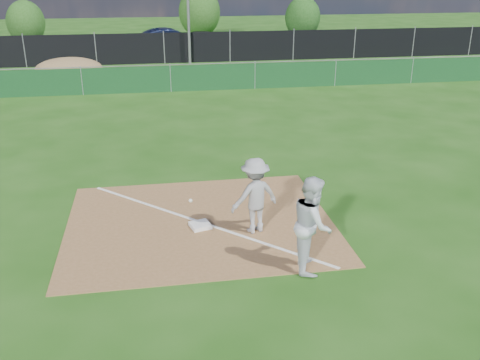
% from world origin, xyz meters
% --- Properties ---
extents(ground, '(90.00, 90.00, 0.00)m').
position_xyz_m(ground, '(0.00, 10.00, 0.00)').
color(ground, '#1D4D10').
rests_on(ground, ground).
extents(infield_dirt, '(6.00, 5.00, 0.02)m').
position_xyz_m(infield_dirt, '(0.00, 1.00, 0.01)').
color(infield_dirt, brown).
rests_on(infield_dirt, ground).
extents(foul_line, '(5.01, 5.01, 0.01)m').
position_xyz_m(foul_line, '(0.00, 1.00, 0.03)').
color(foul_line, white).
rests_on(foul_line, infield_dirt).
extents(green_fence, '(44.00, 0.05, 1.20)m').
position_xyz_m(green_fence, '(0.00, 15.00, 0.60)').
color(green_fence, '#103D1B').
rests_on(green_fence, ground).
extents(dirt_mound, '(3.38, 2.60, 1.17)m').
position_xyz_m(dirt_mound, '(-5.00, 18.50, 0.58)').
color(dirt_mound, olive).
rests_on(dirt_mound, ground).
extents(black_fence, '(46.00, 0.04, 1.80)m').
position_xyz_m(black_fence, '(0.00, 23.00, 0.90)').
color(black_fence, black).
rests_on(black_fence, ground).
extents(parking_lot, '(46.00, 9.00, 0.01)m').
position_xyz_m(parking_lot, '(0.00, 28.00, 0.01)').
color(parking_lot, black).
rests_on(parking_lot, ground).
extents(first_base, '(0.52, 0.52, 0.09)m').
position_xyz_m(first_base, '(-0.02, 0.75, 0.06)').
color(first_base, white).
rests_on(first_base, infield_dirt).
extents(play_at_first, '(2.06, 0.94, 1.69)m').
position_xyz_m(play_at_first, '(1.15, 0.38, 0.87)').
color(play_at_first, '#ADADAF').
rests_on(play_at_first, infield_dirt).
extents(runner, '(0.88, 1.04, 1.89)m').
position_xyz_m(runner, '(1.93, -1.29, 0.95)').
color(runner, silver).
rests_on(runner, ground).
extents(car_left, '(4.01, 1.62, 1.37)m').
position_xyz_m(car_left, '(-5.17, 26.90, 0.69)').
color(car_left, '#A3A5AA').
rests_on(car_left, parking_lot).
extents(car_mid, '(5.18, 2.43, 1.64)m').
position_xyz_m(car_mid, '(0.58, 26.75, 0.83)').
color(car_mid, black).
rests_on(car_mid, parking_lot).
extents(car_right, '(4.99, 3.37, 1.34)m').
position_xyz_m(car_right, '(3.13, 27.54, 0.68)').
color(car_right, black).
rests_on(car_right, parking_lot).
extents(tree_left, '(2.72, 2.72, 3.23)m').
position_xyz_m(tree_left, '(-9.66, 32.49, 1.66)').
color(tree_left, '#382316').
rests_on(tree_left, ground).
extents(tree_mid, '(3.34, 3.34, 3.96)m').
position_xyz_m(tree_mid, '(3.30, 34.85, 2.04)').
color(tree_mid, '#382316').
rests_on(tree_mid, ground).
extents(tree_right, '(2.77, 2.77, 3.29)m').
position_xyz_m(tree_right, '(11.29, 32.67, 1.69)').
color(tree_right, '#382316').
rests_on(tree_right, ground).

